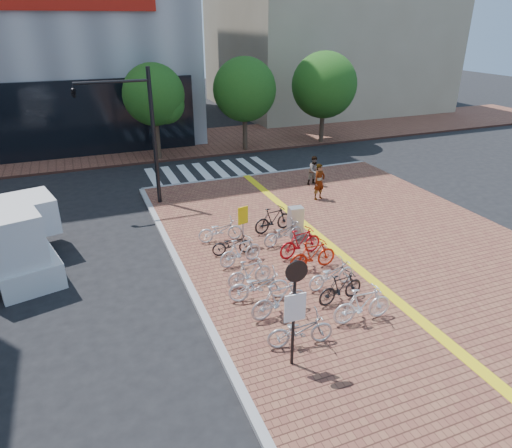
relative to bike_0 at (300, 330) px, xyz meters
name	(u,v)px	position (x,y,z in m)	size (l,w,h in m)	color
ground	(314,288)	(1.91, 2.66, -0.65)	(120.00, 120.00, 0.00)	black
sidewalk	(499,355)	(4.91, -2.34, -0.57)	(14.00, 34.00, 0.15)	brown
tactile_strip	(471,362)	(3.91, -2.34, -0.49)	(0.40, 34.00, 0.01)	yellow
kerb_west	(262,434)	(-2.09, -2.34, -0.57)	(0.25, 34.00, 0.15)	gray
kerb_north	(262,175)	(4.91, 14.66, -0.57)	(14.00, 0.25, 0.15)	gray
far_sidewalk	(178,144)	(1.91, 23.66, -0.57)	(70.00, 8.00, 0.15)	brown
building_beige	(325,13)	(19.91, 34.66, 8.35)	(20.00, 18.00, 18.00)	gray
crosswalk	(211,171)	(2.41, 16.66, -0.64)	(7.50, 4.00, 0.01)	silver
street_trees	(259,90)	(6.95, 20.11, 3.45)	(16.20, 4.60, 6.35)	#38281E
bike_0	(300,330)	(0.00, 0.00, 0.00)	(0.66, 1.89, 0.99)	#A6A6AB
bike_1	(279,299)	(0.03, 1.48, 0.08)	(0.54, 1.90, 1.14)	silver
bike_2	(259,286)	(-0.22, 2.51, 0.02)	(0.69, 1.97, 1.04)	silver
bike_3	(250,272)	(-0.17, 3.44, -0.01)	(0.46, 1.63, 0.98)	silver
bike_4	(241,251)	(0.04, 4.93, 0.03)	(0.50, 1.76, 1.06)	silver
bike_5	(232,244)	(0.02, 5.80, -0.08)	(0.56, 1.59, 0.84)	black
bike_6	(220,230)	(-0.06, 7.06, -0.02)	(0.63, 1.82, 0.96)	silver
bike_7	(363,305)	(2.22, 0.31, 0.08)	(0.54, 1.93, 1.16)	white
bike_8	(341,288)	(2.17, 1.45, 0.01)	(0.48, 1.69, 1.02)	black
bike_9	(332,274)	(2.35, 2.32, -0.02)	(0.63, 1.81, 0.95)	silver
bike_10	(313,255)	(2.35, 3.65, 0.06)	(0.52, 1.85, 1.11)	red
bike_11	(300,242)	(2.38, 4.72, 0.07)	(0.53, 1.88, 1.13)	#AA0C13
bike_12	(283,233)	(2.20, 5.85, -0.01)	(0.64, 1.85, 0.97)	#A4A5A9
bike_13	(273,219)	(2.32, 7.12, 0.05)	(0.52, 1.83, 1.10)	black
pedestrian_a	(319,182)	(5.99, 9.79, 0.42)	(0.66, 0.44, 1.82)	gray
pedestrian_b	(314,170)	(6.83, 11.85, 0.30)	(0.77, 0.60, 1.59)	#474E5B
utility_box	(295,222)	(2.99, 6.38, 0.14)	(0.59, 0.43, 1.28)	#BCBBC1
yellow_sign	(243,219)	(0.68, 6.37, 0.65)	(0.44, 0.16, 1.65)	#B7B7BC
notice_sign	(295,301)	(-0.54, -0.65, 1.47)	(0.58, 0.14, 3.12)	black
traffic_light_pole	(118,114)	(-3.02, 12.35, 3.93)	(3.44, 1.33, 6.41)	black
box_truck	(17,239)	(-7.47, 7.74, 0.63)	(3.10, 5.03, 2.71)	silver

